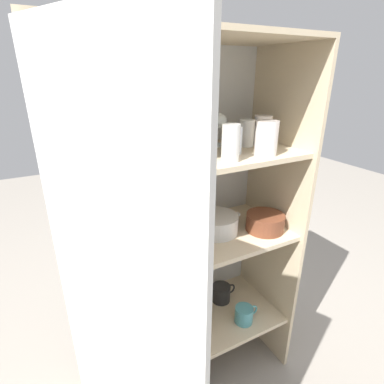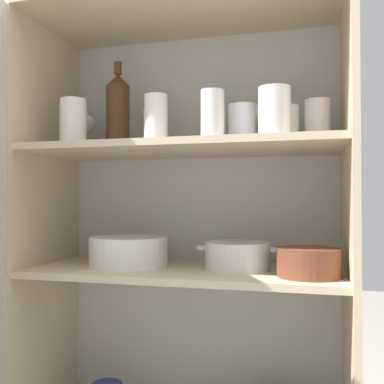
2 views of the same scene
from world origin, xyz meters
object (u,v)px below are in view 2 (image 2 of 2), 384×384
(wine_bottle, at_px, (118,111))
(casserole_dish, at_px, (238,256))
(mixing_bowl_large, at_px, (309,261))
(plate_stack_white, at_px, (129,251))

(wine_bottle, height_order, casserole_dish, wine_bottle)
(mixing_bowl_large, distance_m, casserole_dish, 0.22)
(mixing_bowl_large, bearing_deg, casserole_dish, 156.81)
(wine_bottle, bearing_deg, plate_stack_white, -34.64)
(wine_bottle, height_order, plate_stack_white, wine_bottle)
(wine_bottle, relative_size, casserole_dish, 1.15)
(mixing_bowl_large, bearing_deg, wine_bottle, 169.82)
(wine_bottle, xyz_separation_m, plate_stack_white, (0.05, -0.04, -0.45))
(plate_stack_white, bearing_deg, wine_bottle, 145.36)
(wine_bottle, distance_m, plate_stack_white, 0.45)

